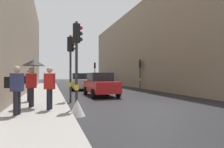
% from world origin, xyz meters
% --- Properties ---
extents(ground_plane, '(120.00, 120.00, 0.00)m').
position_xyz_m(ground_plane, '(0.00, 0.00, 0.00)').
color(ground_plane, black).
extents(sidewalk_kerb, '(2.63, 40.00, 0.16)m').
position_xyz_m(sidewalk_kerb, '(-5.88, 6.00, 0.08)').
color(sidewalk_kerb, gray).
rests_on(sidewalk_kerb, ground).
extents(building_facade_right, '(12.00, 34.13, 10.07)m').
position_xyz_m(building_facade_right, '(10.57, 15.61, 5.04)').
color(building_facade_right, gray).
rests_on(building_facade_right, ground).
extents(traffic_light_far_median, '(0.25, 0.44, 3.49)m').
position_xyz_m(traffic_light_far_median, '(0.95, 19.96, 2.41)').
color(traffic_light_far_median, '#2D2D2D').
rests_on(traffic_light_far_median, ground).
extents(traffic_light_mid_street, '(0.33, 0.45, 3.34)m').
position_xyz_m(traffic_light_mid_street, '(4.26, 11.29, 2.31)').
color(traffic_light_mid_street, '#2D2D2D').
rests_on(traffic_light_mid_street, ground).
extents(traffic_light_near_right, '(0.44, 0.37, 3.90)m').
position_xyz_m(traffic_light_near_right, '(-4.25, 2.71, 2.69)').
color(traffic_light_near_right, '#2D2D2D').
rests_on(traffic_light_near_right, ground).
extents(traffic_light_near_left, '(0.43, 0.24, 3.98)m').
position_xyz_m(traffic_light_near_left, '(-4.24, -0.06, 2.74)').
color(traffic_light_near_left, '#2D2D2D').
rests_on(traffic_light_near_left, ground).
extents(car_red_sedan, '(2.12, 4.25, 1.76)m').
position_xyz_m(car_red_sedan, '(-1.75, 5.62, 0.88)').
color(car_red_sedan, red).
rests_on(car_red_sedan, ground).
extents(car_dark_suv, '(2.03, 4.21, 1.76)m').
position_xyz_m(car_dark_suv, '(2.34, 23.77, 0.88)').
color(car_dark_suv, black).
rests_on(car_dark_suv, ground).
extents(car_silver_hatchback, '(2.20, 4.29, 1.76)m').
position_xyz_m(car_silver_hatchback, '(-2.39, 12.09, 0.88)').
color(car_silver_hatchback, '#BCBCC1').
rests_on(car_silver_hatchback, ground).
extents(pedestrian_with_umbrella, '(1.00, 1.00, 2.14)m').
position_xyz_m(pedestrian_with_umbrella, '(-6.13, 0.66, 1.84)').
color(pedestrian_with_umbrella, black).
rests_on(pedestrian_with_umbrella, sidewalk_kerb).
extents(pedestrian_with_black_backpack, '(0.65, 0.44, 1.77)m').
position_xyz_m(pedestrian_with_black_backpack, '(-6.53, 2.68, 1.16)').
color(pedestrian_with_black_backpack, black).
rests_on(pedestrian_with_black_backpack, sidewalk_kerb).
extents(pedestrian_with_grey_backpack, '(0.65, 0.44, 1.77)m').
position_xyz_m(pedestrian_with_grey_backpack, '(-6.56, -1.04, 1.16)').
color(pedestrian_with_grey_backpack, black).
rests_on(pedestrian_with_grey_backpack, sidewalk_kerb).
extents(pedestrian_in_red_jacket, '(0.47, 0.39, 1.77)m').
position_xyz_m(pedestrian_in_red_jacket, '(-5.40, -0.25, 1.13)').
color(pedestrian_in_red_jacket, black).
rests_on(pedestrian_in_red_jacket, sidewalk_kerb).
extents(warning_sign_triangle, '(0.64, 0.64, 0.65)m').
position_xyz_m(warning_sign_triangle, '(-4.38, -1.16, 0.33)').
color(warning_sign_triangle, silver).
rests_on(warning_sign_triangle, ground).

